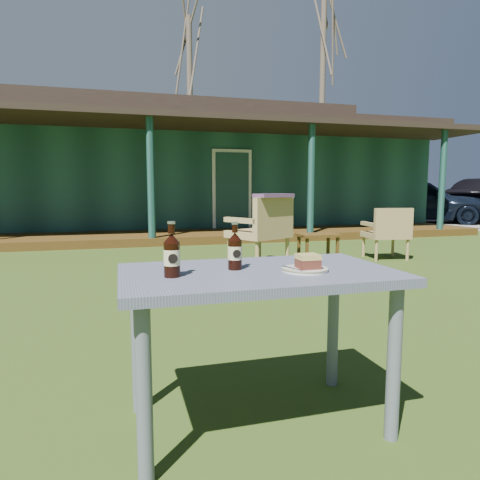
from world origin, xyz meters
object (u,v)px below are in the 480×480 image
object	(u,v)px
cake_slice	(308,261)
armchair_left	(263,228)
car_near	(416,200)
cola_bottle_near	(235,251)
side_table	(318,238)
cafe_table	(258,293)
armchair_right	(388,230)
plate	(305,269)
cola_bottle_far	(172,255)

from	to	relation	value
cake_slice	armchair_left	bearing A→B (deg)	73.81
car_near	cola_bottle_near	world-z (taller)	car_near
side_table	cola_bottle_near	bearing A→B (deg)	-120.61
side_table	cafe_table	bearing A→B (deg)	-119.33
car_near	armchair_right	xyz separation A→B (m)	(-5.23, -6.04, -0.27)
plate	cake_slice	bearing A→B (deg)	-55.84
plate	cola_bottle_far	world-z (taller)	cola_bottle_far
cake_slice	side_table	distance (m)	4.74
armchair_left	cola_bottle_near	bearing A→B (deg)	-110.68
plate	car_near	bearing A→B (deg)	49.91
cafe_table	armchair_right	size ratio (longest dim) A/B	1.51
plate	armchair_right	bearing A→B (deg)	51.19
cola_bottle_far	armchair_left	world-z (taller)	armchair_left
cafe_table	cola_bottle_near	size ratio (longest dim) A/B	5.67
car_near	side_table	world-z (taller)	car_near
armchair_left	armchair_right	bearing A→B (deg)	0.86
plate	cola_bottle_far	distance (m)	0.58
cafe_table	armchair_left	size ratio (longest dim) A/B	1.24
cola_bottle_near	armchair_left	xyz separation A→B (m)	(1.43, 3.80, -0.26)
armchair_right	side_table	xyz separation A→B (m)	(-1.04, 0.26, -0.11)
car_near	armchair_left	size ratio (longest dim) A/B	4.38
cola_bottle_far	plate	bearing A→B (deg)	-3.25
car_near	armchair_left	xyz separation A→B (m)	(-7.26, -6.07, -0.18)
cake_slice	armchair_left	world-z (taller)	armchair_left
armchair_right	side_table	size ratio (longest dim) A/B	1.32
cafe_table	cola_bottle_near	bearing A→B (deg)	153.72
cafe_table	car_near	bearing A→B (deg)	49.07
car_near	cola_bottle_near	distance (m)	13.16
cafe_table	cola_bottle_near	xyz separation A→B (m)	(-0.09, 0.05, 0.19)
cafe_table	cola_bottle_far	xyz separation A→B (m)	(-0.38, -0.04, 0.19)
plate	cola_bottle_far	xyz separation A→B (m)	(-0.57, 0.03, 0.08)
cola_bottle_near	cola_bottle_far	world-z (taller)	cola_bottle_far
cola_bottle_near	side_table	size ratio (longest dim) A/B	0.35
plate	cola_bottle_far	size ratio (longest dim) A/B	0.90
plate	side_table	bearing A→B (deg)	63.12
armchair_left	cake_slice	bearing A→B (deg)	-106.19
cola_bottle_near	cola_bottle_far	xyz separation A→B (m)	(-0.29, -0.09, 0.01)
plate	armchair_left	bearing A→B (deg)	73.66
plate	side_table	size ratio (longest dim) A/B	0.34
cafe_table	side_table	distance (m)	4.75
car_near	cake_slice	bearing A→B (deg)	174.07
cola_bottle_near	armchair_left	distance (m)	4.07
armchair_left	armchair_right	distance (m)	2.03
car_near	armchair_left	distance (m)	9.47
cola_bottle_far	armchair_left	distance (m)	4.26
car_near	cola_bottle_far	world-z (taller)	car_near
plate	side_table	distance (m)	4.73
plate	cake_slice	size ratio (longest dim) A/B	2.22
cafe_table	armchair_right	bearing A→B (deg)	49.02
plate	side_table	xyz separation A→B (m)	(2.13, 4.21, -0.39)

